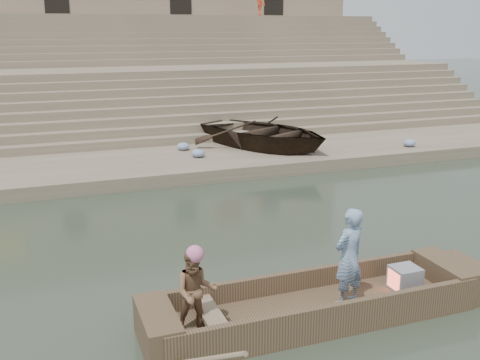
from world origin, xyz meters
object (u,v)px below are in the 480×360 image
main_rowboat (315,312)px  standing_man (349,257)px  beached_rowboat (265,133)px  pedestrian (261,1)px  rowing_man (196,292)px  television (404,278)px

main_rowboat → standing_man: 1.05m
beached_rowboat → pedestrian: size_ratio=3.05×
standing_man → rowing_man: bearing=-17.5°
television → pedestrian: bearing=73.4°
main_rowboat → television: bearing=-0.0°
main_rowboat → television: 1.71m
standing_man → television: bearing=167.5°
standing_man → pedestrian: bearing=-126.5°
standing_man → rowing_man: size_ratio=1.26×
rowing_man → main_rowboat: bearing=12.2°
standing_man → pedestrian: size_ratio=0.96×
main_rowboat → pedestrian: 26.48m
rowing_man → pedestrian: bearing=75.2°
standing_man → television: (1.18, 0.10, -0.61)m
rowing_man → pedestrian: (10.92, 24.31, 5.18)m
television → pedestrian: pedestrian is taller
television → standing_man: bearing=-175.1°
beached_rowboat → television: bearing=-127.8°
main_rowboat → standing_man: standing_man is taller
television → beached_rowboat: beached_rowboat is taller
rowing_man → beached_rowboat: size_ratio=0.25×
rowing_man → standing_man: bearing=9.3°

